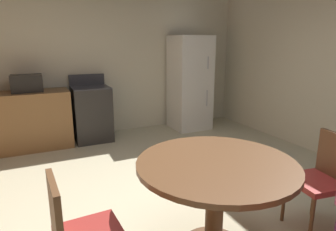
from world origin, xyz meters
name	(u,v)px	position (x,y,z in m)	size (l,w,h in m)	color
ground_plane	(174,217)	(0.00, 0.00, 0.00)	(14.00, 14.00, 0.00)	beige
wall_back	(98,59)	(0.00, 3.07, 1.35)	(5.76, 0.12, 2.70)	beige
kitchen_counter	(2,123)	(-1.59, 2.67, 0.45)	(1.98, 0.60, 0.90)	olive
oven_range	(92,113)	(-0.24, 2.68, 0.47)	(0.60, 0.60, 1.10)	#2D2B28
refrigerator	(190,83)	(1.62, 2.62, 0.88)	(0.68, 0.68, 1.76)	white
microwave	(27,83)	(-1.18, 2.67, 1.03)	(0.44, 0.32, 0.26)	black
dining_table	(216,181)	(0.09, -0.52, 0.60)	(1.20, 1.20, 0.76)	brown
chair_east	(323,176)	(1.10, -0.67, 0.50)	(0.45, 0.45, 0.87)	brown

